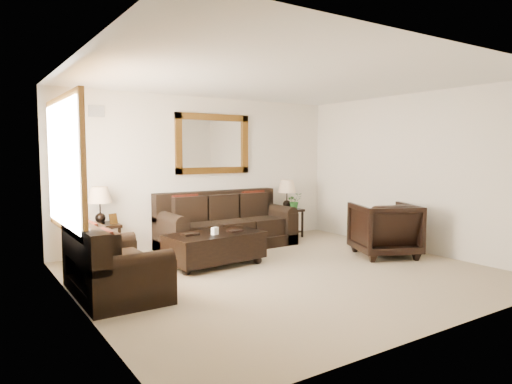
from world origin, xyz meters
TOP-DOWN VIEW (x-y plane):
  - room at (0.00, 0.00)m, footprint 5.51×5.01m
  - window at (-2.70, 0.90)m, footprint 0.07×1.96m
  - mirror at (0.18, 2.47)m, footprint 1.50×0.06m
  - air_vent at (-1.90, 2.48)m, footprint 0.25×0.02m
  - sofa at (0.18, 2.02)m, footprint 2.42×1.04m
  - loveseat at (-2.33, 0.36)m, footprint 0.91×1.54m
  - end_table_left at (-1.96, 2.20)m, footprint 0.53×0.53m
  - end_table_right at (1.70, 2.20)m, footprint 0.52×0.52m
  - coffee_table at (-0.62, 0.94)m, footprint 1.50×0.89m
  - armchair at (1.99, -0.05)m, footprint 1.22×1.19m
  - potted_plant at (1.81, 2.11)m, footprint 0.34×0.37m

SIDE VIEW (x-z plane):
  - coffee_table at x=-0.62m, z-range 0.00..0.61m
  - loveseat at x=-2.33m, z-range -0.11..0.75m
  - sofa at x=0.18m, z-range -0.14..0.85m
  - armchair at x=1.99m, z-range 0.00..0.97m
  - potted_plant at x=1.81m, z-range 0.57..0.82m
  - end_table_right at x=1.70m, z-range 0.17..1.32m
  - end_table_left at x=-1.96m, z-range 0.18..1.34m
  - room at x=0.00m, z-range 0.00..2.71m
  - window at x=-2.70m, z-range 0.72..2.38m
  - mirror at x=0.18m, z-range 1.30..2.40m
  - air_vent at x=-1.90m, z-range 2.26..2.44m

